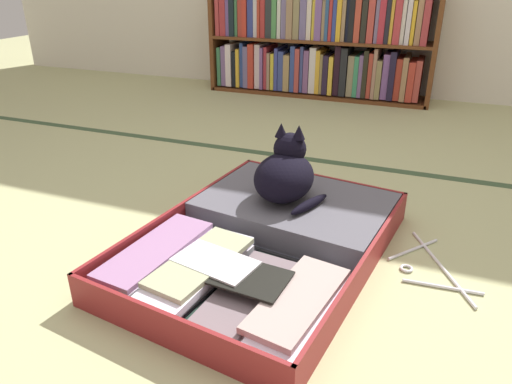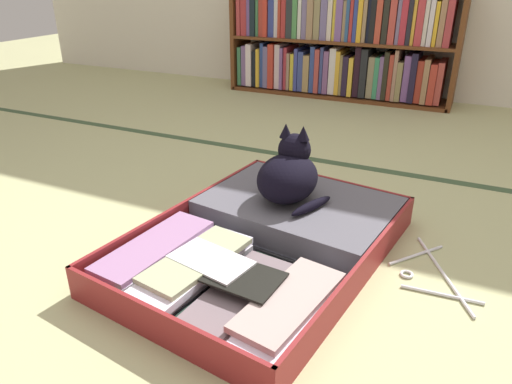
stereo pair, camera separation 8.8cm
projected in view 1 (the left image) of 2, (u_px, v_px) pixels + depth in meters
name	position (u px, v px, depth m)	size (l,w,h in m)	color
ground_plane	(257.00, 268.00, 1.47)	(10.00, 10.00, 0.00)	#B6B680
tatami_border	(328.00, 162.00, 2.27)	(4.80, 0.05, 0.00)	#394F33
bookshelf	(318.00, 43.00, 3.32)	(1.57, 0.30, 0.78)	brown
open_suitcase	(270.00, 236.00, 1.55)	(0.80, 1.04, 0.11)	maroon
black_cat	(286.00, 174.00, 1.64)	(0.26, 0.27, 0.26)	black
clothes_hanger	(430.00, 267.00, 1.46)	(0.28, 0.37, 0.01)	silver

